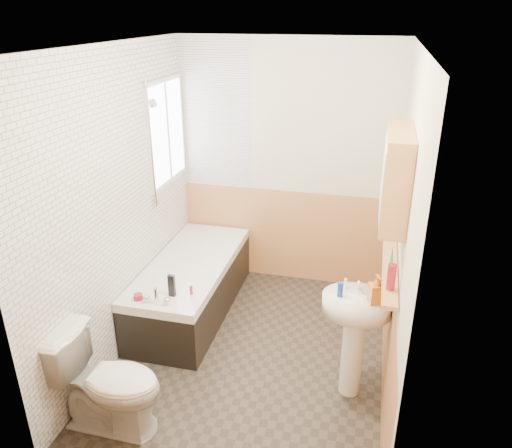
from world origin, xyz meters
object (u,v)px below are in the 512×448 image
object	(u,v)px
sink	(355,325)
bathtub	(191,285)
pine_shelf	(390,259)
medicine_cabinet	(396,177)
toilet	(108,382)

from	to	relation	value
sink	bathtub	bearing A→B (deg)	139.71
pine_shelf	medicine_cabinet	bearing A→B (deg)	-102.76
bathtub	toilet	bearing A→B (deg)	-91.13
pine_shelf	medicine_cabinet	size ratio (longest dim) A/B	1.99
bathtub	pine_shelf	xyz separation A→B (m)	(1.77, -0.55, 0.79)
bathtub	sink	bearing A→B (deg)	-26.06
pine_shelf	bathtub	bearing A→B (deg)	162.60
bathtub	pine_shelf	world-z (taller)	pine_shelf
toilet	medicine_cabinet	distance (m)	2.38
toilet	sink	world-z (taller)	sink
toilet	medicine_cabinet	xyz separation A→B (m)	(1.77, 0.84, 1.34)
toilet	medicine_cabinet	bearing A→B (deg)	-64.23
sink	pine_shelf	world-z (taller)	pine_shelf
sink	pine_shelf	bearing A→B (deg)	32.56
bathtub	medicine_cabinet	distance (m)	2.36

